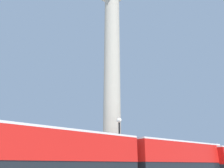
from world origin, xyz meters
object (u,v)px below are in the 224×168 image
Objects in this scene: bus_a at (179,166)px; street_lamp at (120,151)px; monument_column at (112,97)px; bus_b at (53,167)px.

street_lamp reaches higher than bus_a.
monument_column is 6.51m from street_lamp.
bus_a is 5.09m from street_lamp.
bus_a is 1.57× the size of street_lamp.
monument_column is 3.82× the size of street_lamp.
monument_column is 2.44× the size of bus_a.
bus_a is (2.49, -5.83, -6.99)m from monument_column.
bus_b is at bearing -179.78° from bus_a.
bus_b is (-11.11, 0.21, 0.01)m from bus_a.
monument_column is at bearing 30.93° from bus_b.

